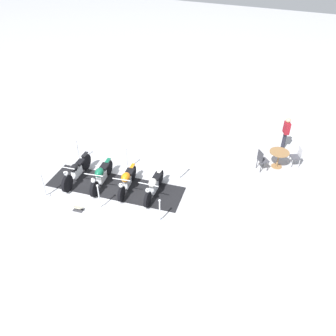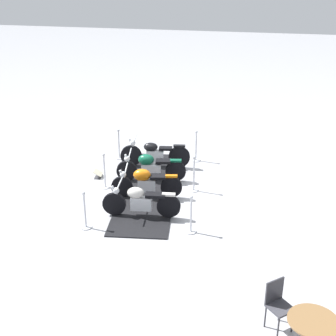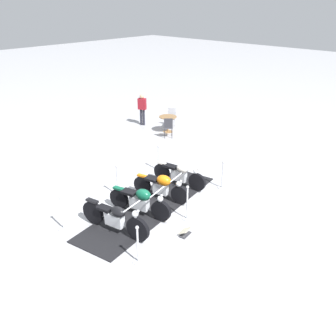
% 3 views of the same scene
% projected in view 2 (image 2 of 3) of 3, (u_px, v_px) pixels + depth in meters
% --- Properties ---
extents(ground_plane, '(80.00, 80.00, 0.00)m').
position_uv_depth(ground_plane, '(149.00, 189.00, 13.79)').
color(ground_plane, '#B2B2B7').
extents(display_platform, '(5.78, 2.48, 0.03)m').
position_uv_depth(display_platform, '(149.00, 188.00, 13.78)').
color(display_platform, black).
rests_on(display_platform, ground_plane).
extents(motorcycle_black, '(0.73, 2.28, 1.03)m').
position_uv_depth(motorcycle_black, '(154.00, 153.00, 15.16)').
color(motorcycle_black, black).
rests_on(motorcycle_black, display_platform).
extents(motorcycle_forest, '(0.83, 2.11, 0.93)m').
position_uv_depth(motorcycle_forest, '(150.00, 167.00, 14.12)').
color(motorcycle_forest, black).
rests_on(motorcycle_forest, display_platform).
extents(motorcycle_copper, '(0.77, 2.00, 0.91)m').
position_uv_depth(motorcycle_copper, '(145.00, 182.00, 13.08)').
color(motorcycle_copper, black).
rests_on(motorcycle_copper, display_platform).
extents(motorcycle_cream, '(0.79, 2.06, 0.92)m').
position_uv_depth(motorcycle_cream, '(140.00, 201.00, 12.05)').
color(motorcycle_cream, black).
rests_on(motorcycle_cream, display_platform).
extents(stanchion_left_mid, '(0.28, 0.28, 1.11)m').
position_uv_depth(stanchion_left_mid, '(194.00, 178.00, 13.53)').
color(stanchion_left_mid, silver).
rests_on(stanchion_left_mid, ground_plane).
extents(stanchion_left_front, '(0.33, 0.33, 1.08)m').
position_uv_depth(stanchion_left_front, '(196.00, 151.00, 15.73)').
color(stanchion_left_front, silver).
rests_on(stanchion_left_front, ground_plane).
extents(stanchion_right_front, '(0.31, 0.31, 1.06)m').
position_uv_depth(stanchion_right_front, '(119.00, 149.00, 15.93)').
color(stanchion_right_front, silver).
rests_on(stanchion_right_front, ground_plane).
extents(stanchion_left_rear, '(0.28, 0.28, 1.02)m').
position_uv_depth(stanchion_left_rear, '(191.00, 219.00, 11.37)').
color(stanchion_left_rear, silver).
rests_on(stanchion_left_rear, ground_plane).
extents(stanchion_right_rear, '(0.30, 0.30, 1.01)m').
position_uv_depth(stanchion_right_rear, '(85.00, 216.00, 11.57)').
color(stanchion_right_rear, silver).
rests_on(stanchion_right_rear, ground_plane).
extents(stanchion_right_mid, '(0.30, 0.30, 1.12)m').
position_uv_depth(stanchion_right_mid, '(105.00, 175.00, 13.74)').
color(stanchion_right_mid, silver).
rests_on(stanchion_right_mid, ground_plane).
extents(info_placard, '(0.42, 0.32, 0.23)m').
position_uv_depth(info_placard, '(98.00, 175.00, 14.57)').
color(info_placard, '#333338').
rests_on(info_placard, ground_plane).
extents(cafe_table, '(0.85, 0.85, 0.78)m').
position_uv_depth(cafe_table, '(312.00, 329.00, 7.55)').
color(cafe_table, olive).
rests_on(cafe_table, ground_plane).
extents(cafe_chair_near_table, '(0.57, 0.57, 0.96)m').
position_uv_depth(cafe_chair_near_table, '(278.00, 302.00, 8.22)').
color(cafe_chair_near_table, '#2D2D33').
rests_on(cafe_chair_near_table, ground_plane).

